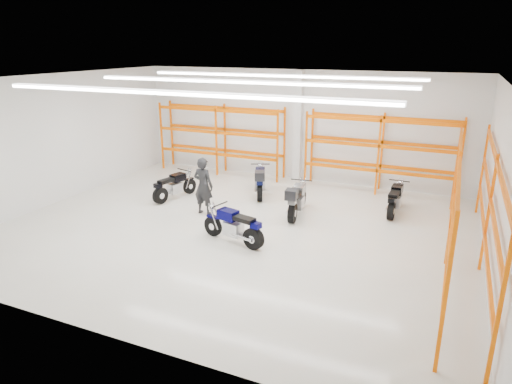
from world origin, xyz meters
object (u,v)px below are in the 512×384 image
at_px(motorcycle_back_a, 173,187).
at_px(structural_column, 298,126).
at_px(motorcycle_back_c, 296,200).
at_px(motorcycle_back_d, 395,200).
at_px(motorcycle_main, 235,227).
at_px(motorcycle_back_b, 260,182).
at_px(standing_man, 203,186).

relative_size(motorcycle_back_a, structural_column, 0.45).
height_order(motorcycle_back_c, motorcycle_back_d, motorcycle_back_c).
distance_m(motorcycle_back_a, motorcycle_back_d, 7.84).
distance_m(motorcycle_main, motorcycle_back_d, 5.77).
relative_size(motorcycle_back_b, motorcycle_back_d, 1.06).
relative_size(motorcycle_back_a, motorcycle_back_b, 0.92).
relative_size(motorcycle_back_c, standing_man, 1.18).
bearing_deg(motorcycle_back_b, motorcycle_back_c, -37.18).
bearing_deg(motorcycle_back_c, motorcycle_main, -108.31).
bearing_deg(motorcycle_back_a, motorcycle_main, -34.32).
height_order(motorcycle_back_c, standing_man, standing_man).
bearing_deg(structural_column, motorcycle_back_a, -127.85).
bearing_deg(motorcycle_back_d, structural_column, 149.50).
height_order(motorcycle_main, motorcycle_back_d, motorcycle_main).
bearing_deg(structural_column, motorcycle_back_d, -30.50).
bearing_deg(motorcycle_back_a, motorcycle_back_b, 29.86).
xyz_separation_m(motorcycle_main, motorcycle_back_c, (0.90, 2.73, 0.07)).
bearing_deg(standing_man, motorcycle_main, 142.51).
xyz_separation_m(motorcycle_main, motorcycle_back_a, (-3.81, 2.60, -0.02)).
height_order(motorcycle_back_b, motorcycle_back_c, motorcycle_back_b).
relative_size(motorcycle_back_c, structural_column, 0.51).
bearing_deg(motorcycle_back_d, motorcycle_back_a, -167.39).
distance_m(motorcycle_back_a, motorcycle_back_b, 3.20).
height_order(motorcycle_main, standing_man, standing_man).
relative_size(motorcycle_back_b, motorcycle_back_c, 0.96).
distance_m(motorcycle_back_c, standing_man, 3.12).
relative_size(motorcycle_back_b, standing_man, 1.13).
height_order(motorcycle_back_b, standing_man, standing_man).
distance_m(motorcycle_back_b, motorcycle_back_d, 4.87).
bearing_deg(motorcycle_back_b, standing_man, -111.93).
xyz_separation_m(motorcycle_back_a, motorcycle_back_b, (2.78, 1.59, 0.09)).
bearing_deg(motorcycle_back_d, motorcycle_back_b, -178.62).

